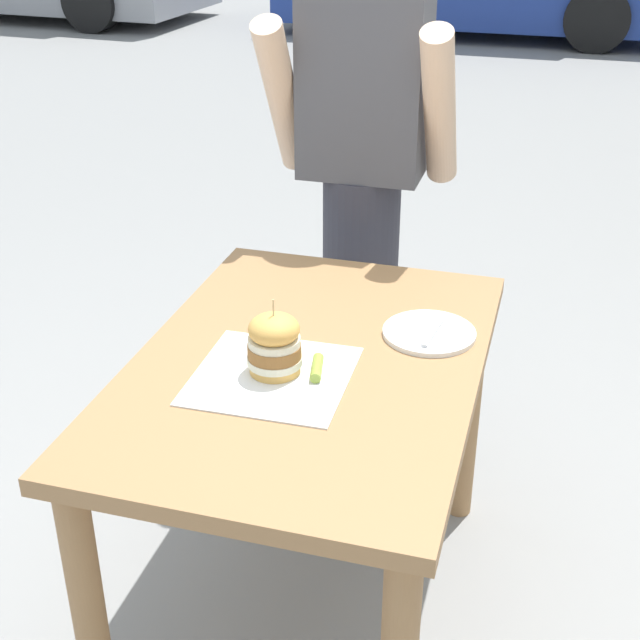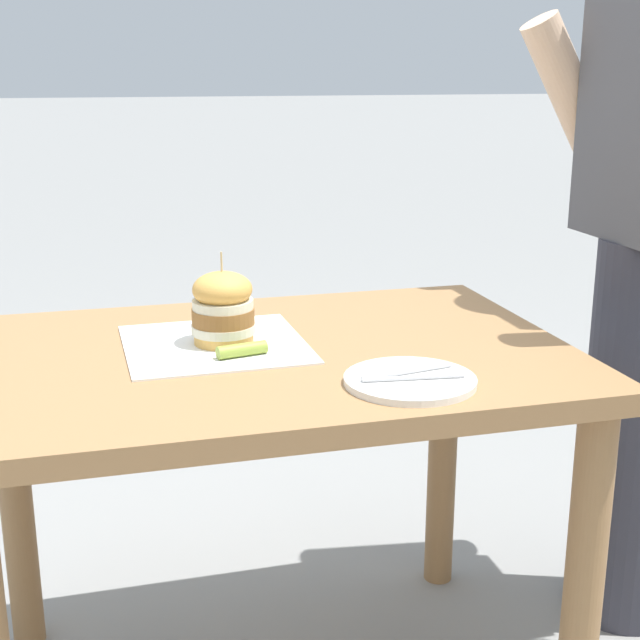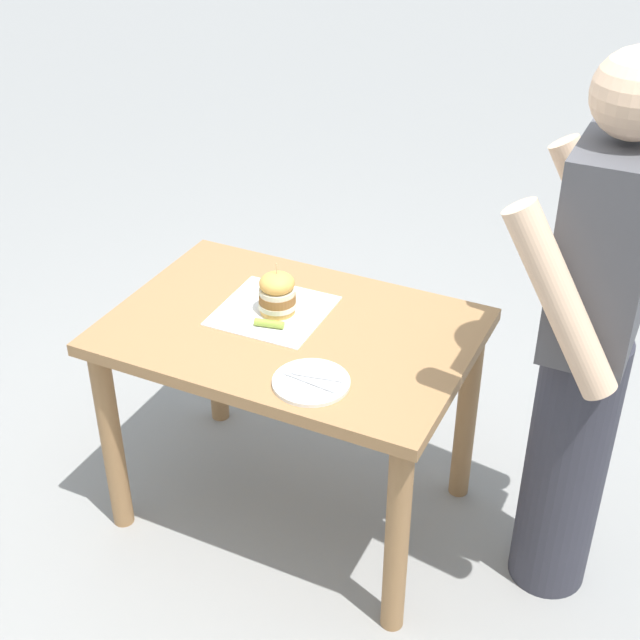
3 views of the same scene
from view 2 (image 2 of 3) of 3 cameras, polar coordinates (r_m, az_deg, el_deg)
patio_table at (r=1.70m, az=-3.28°, el=-6.07°), size 0.76×1.12×0.75m
serving_paper at (r=1.69m, az=-6.76°, el=-1.55°), size 0.34×0.34×0.00m
sandwich at (r=1.67m, az=-6.23°, el=0.79°), size 0.12×0.12×0.17m
pickle_spear at (r=1.60m, az=-5.02°, el=-1.91°), size 0.04×0.10×0.02m
side_plate_with_forks at (r=1.48m, az=5.78°, el=-3.86°), size 0.22×0.22×0.02m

